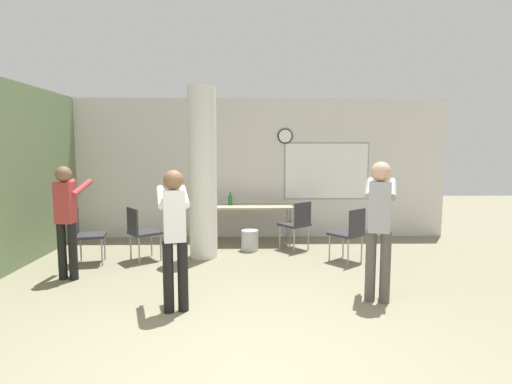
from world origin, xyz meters
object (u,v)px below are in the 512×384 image
object	(u,v)px
person_watching_back	(66,213)
folding_table	(245,208)
chair_table_right	(297,222)
chair_by_left_wall	(85,232)
chair_mid_room	(350,231)
person_playing_front	(174,229)
bottle_on_table	(230,200)
person_playing_side	(379,220)
chair_near_pillar	(141,230)

from	to	relation	value
person_watching_back	folding_table	bearing A→B (deg)	41.06
chair_table_right	chair_by_left_wall	size ratio (longest dim) A/B	1.00
chair_table_right	chair_by_left_wall	bearing A→B (deg)	-166.90
folding_table	person_watching_back	xyz separation A→B (m)	(-2.43, -2.12, 0.25)
chair_mid_room	person_watching_back	distance (m)	4.17
folding_table	person_playing_front	size ratio (longest dim) A/B	1.12
chair_table_right	chair_mid_room	distance (m)	1.09
bottle_on_table	person_watching_back	xyz separation A→B (m)	(-2.14, -2.18, 0.10)
bottle_on_table	chair_table_right	size ratio (longest dim) A/B	0.29
chair_mid_room	person_playing_front	distance (m)	3.07
chair_by_left_wall	chair_mid_room	distance (m)	4.14
chair_by_left_wall	person_playing_front	world-z (taller)	person_playing_front
folding_table	chair_by_left_wall	xyz separation A→B (m)	(-2.49, -1.39, -0.17)
person_playing_front	person_playing_side	size ratio (longest dim) A/B	0.95
chair_near_pillar	person_playing_side	size ratio (longest dim) A/B	0.53
folding_table	person_playing_front	bearing A→B (deg)	-103.14
person_playing_front	person_watching_back	xyz separation A→B (m)	(-1.68, 1.13, -0.01)
bottle_on_table	chair_mid_room	world-z (taller)	bottle_on_table
folding_table	chair_by_left_wall	world-z (taller)	chair_by_left_wall
chair_mid_room	chair_by_left_wall	bearing A→B (deg)	179.91
chair_near_pillar	person_playing_side	world-z (taller)	person_playing_side
chair_near_pillar	chair_mid_room	world-z (taller)	same
chair_near_pillar	chair_by_left_wall	world-z (taller)	same
person_playing_front	person_playing_side	distance (m)	2.35
chair_by_left_wall	person_playing_side	size ratio (longest dim) A/B	0.53
person_watching_back	chair_mid_room	bearing A→B (deg)	9.98
person_watching_back	chair_by_left_wall	bearing A→B (deg)	94.44
person_playing_side	person_playing_front	bearing A→B (deg)	-174.00
chair_table_right	chair_near_pillar	distance (m)	2.67
folding_table	chair_table_right	distance (m)	1.11
chair_by_left_wall	person_playing_front	size ratio (longest dim) A/B	0.55
person_playing_front	person_playing_side	xyz separation A→B (m)	(2.34, 0.25, 0.05)
folding_table	chair_near_pillar	xyz separation A→B (m)	(-1.67, -1.23, -0.17)
chair_mid_room	person_watching_back	world-z (taller)	person_watching_back
folding_table	chair_mid_room	bearing A→B (deg)	-40.28
chair_table_right	person_playing_side	world-z (taller)	person_playing_side
bottle_on_table	chair_mid_room	distance (m)	2.45
folding_table	chair_table_right	bearing A→B (deg)	-33.21
chair_by_left_wall	chair_mid_room	bearing A→B (deg)	-0.09
chair_by_left_wall	person_playing_front	bearing A→B (deg)	-46.94
folding_table	chair_near_pillar	size ratio (longest dim) A/B	2.04
chair_table_right	person_watching_back	xyz separation A→B (m)	(-3.35, -1.52, 0.41)
chair_table_right	person_playing_side	bearing A→B (deg)	-74.59
bottle_on_table	chair_table_right	xyz separation A→B (m)	(1.21, -0.66, -0.31)
bottle_on_table	chair_near_pillar	world-z (taller)	bottle_on_table
folding_table	person_playing_side	world-z (taller)	person_playing_side
person_watching_back	person_playing_front	bearing A→B (deg)	-33.93
bottle_on_table	person_playing_front	size ratio (longest dim) A/B	0.16
chair_by_left_wall	person_watching_back	xyz separation A→B (m)	(0.06, -0.73, 0.41)
chair_by_left_wall	chair_mid_room	size ratio (longest dim) A/B	1.00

